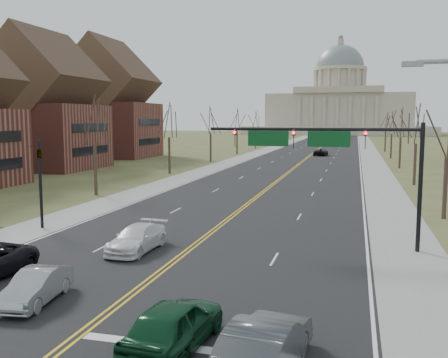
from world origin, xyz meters
The scene contains 30 objects.
ground centered at (0.00, 0.00, 0.00)m, with size 600.00×600.00×0.00m, color #4A4D26.
road centered at (0.00, 110.00, 0.01)m, with size 20.00×380.00×0.01m, color black.
cross_road centered at (0.00, 6.00, 0.01)m, with size 120.00×14.00×0.01m, color black.
sidewalk_left centered at (-12.00, 110.00, 0.01)m, with size 4.00×380.00×0.03m, color gray.
sidewalk_right centered at (12.00, 110.00, 0.01)m, with size 4.00×380.00×0.03m, color gray.
center_line centered at (0.00, 110.00, 0.01)m, with size 0.42×380.00×0.01m, color gold.
edge_line_left centered at (-9.80, 110.00, 0.01)m, with size 0.15×380.00×0.01m, color silver.
edge_line_right centered at (9.80, 110.00, 0.01)m, with size 0.15×380.00×0.01m, color silver.
stop_bar centered at (5.00, -1.00, 0.01)m, with size 9.50×0.50×0.01m, color silver.
capitol centered at (0.00, 249.91, 14.20)m, with size 90.00×60.00×50.00m.
signal_mast centered at (7.45, 13.50, 5.76)m, with size 12.12×0.44×7.20m.
signal_left centered at (-11.50, 13.50, 3.71)m, with size 0.32×0.36×6.00m.
tree_r_0 centered at (15.50, 24.00, 6.55)m, with size 3.74×3.74×8.50m.
tree_l_0 centered at (-15.50, 28.00, 6.94)m, with size 3.96×3.96×9.00m.
tree_r_1 centered at (15.50, 44.00, 6.55)m, with size 3.74×3.74×8.50m.
tree_l_1 centered at (-15.50, 48.00, 6.94)m, with size 3.96×3.96×9.00m.
tree_r_2 centered at (15.50, 64.00, 6.55)m, with size 3.74×3.74×8.50m.
tree_l_2 centered at (-15.50, 68.00, 6.94)m, with size 3.96×3.96×9.00m.
tree_r_3 centered at (15.50, 84.00, 6.55)m, with size 3.74×3.74×8.50m.
tree_l_3 centered at (-15.50, 88.00, 6.94)m, with size 3.96×3.96×9.00m.
tree_r_4 centered at (15.50, 104.00, 6.55)m, with size 3.74×3.74×8.50m.
tree_l_4 centered at (-15.50, 108.00, 6.94)m, with size 3.96×3.96×9.00m.
bldg_left_mid centered at (-36.00, 50.00, 8.54)m, with size 15.10×14.28×20.75m.
bldg_left_far centered at (-38.00, 74.00, 9.54)m, with size 17.10×14.28×23.25m.
car_nb_inner_lead centered at (3.52, -1.16, 0.84)m, with size 1.96×4.86×1.66m, color #0D3D1F.
car_nb_outer_lead centered at (6.61, -1.99, 0.85)m, with size 1.77×5.07×1.67m, color #414447.
car_sb_inner_lead centered at (-3.29, 1.28, 0.68)m, with size 1.41×4.05×1.33m, color #9B9EA3.
car_sb_inner_second centered at (-2.74, 9.68, 0.72)m, with size 1.99×4.90×1.42m, color white.
car_far_nb centered at (2.16, 88.01, 0.71)m, with size 2.32×5.04×1.40m, color black.
car_far_sb centered at (-1.47, 137.48, 0.85)m, with size 1.98×4.91×1.67m, color #474A4E.
Camera 1 is at (8.99, -15.55, 7.36)m, focal length 40.00 mm.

